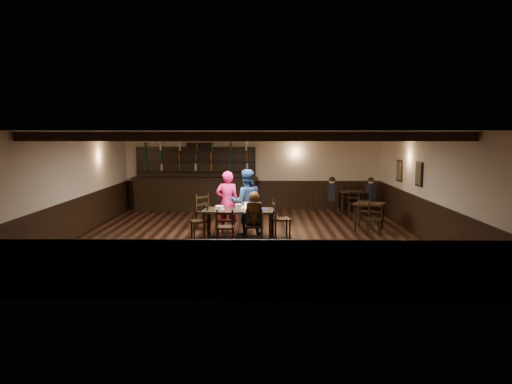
{
  "coord_description": "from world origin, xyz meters",
  "views": [
    {
      "loc": [
        0.35,
        -12.65,
        2.64
      ],
      "look_at": [
        0.18,
        0.2,
        1.15
      ],
      "focal_mm": 35.0,
      "sensor_mm": 36.0,
      "label": 1
    }
  ],
  "objects_px": {
    "woman_pink": "(227,202)",
    "cake": "(219,208)",
    "dining_table": "(239,212)",
    "man_blue": "(246,202)",
    "bar_counter": "(196,189)",
    "chair_near_left": "(225,225)",
    "chair_near_right": "(254,224)"
  },
  "relations": [
    {
      "from": "dining_table",
      "to": "chair_near_left",
      "type": "distance_m",
      "value": 0.94
    },
    {
      "from": "chair_near_right",
      "to": "cake",
      "type": "distance_m",
      "value": 1.24
    },
    {
      "from": "man_blue",
      "to": "bar_counter",
      "type": "height_order",
      "value": "bar_counter"
    },
    {
      "from": "woman_pink",
      "to": "dining_table",
      "type": "bearing_deg",
      "value": 111.76
    },
    {
      "from": "dining_table",
      "to": "cake",
      "type": "height_order",
      "value": "cake"
    },
    {
      "from": "dining_table",
      "to": "bar_counter",
      "type": "distance_m",
      "value": 5.23
    },
    {
      "from": "chair_near_right",
      "to": "bar_counter",
      "type": "height_order",
      "value": "bar_counter"
    },
    {
      "from": "chair_near_left",
      "to": "woman_pink",
      "type": "relative_size",
      "value": 0.53
    },
    {
      "from": "dining_table",
      "to": "woman_pink",
      "type": "xyz_separation_m",
      "value": [
        -0.34,
        0.73,
        0.15
      ]
    },
    {
      "from": "dining_table",
      "to": "bar_counter",
      "type": "height_order",
      "value": "bar_counter"
    },
    {
      "from": "dining_table",
      "to": "cake",
      "type": "xyz_separation_m",
      "value": [
        -0.5,
        0.07,
        0.11
      ]
    },
    {
      "from": "chair_near_left",
      "to": "cake",
      "type": "relative_size",
      "value": 3.35
    },
    {
      "from": "cake",
      "to": "bar_counter",
      "type": "xyz_separation_m",
      "value": [
        -1.26,
        4.86,
        -0.06
      ]
    },
    {
      "from": "woman_pink",
      "to": "man_blue",
      "type": "relative_size",
      "value": 0.97
    },
    {
      "from": "man_blue",
      "to": "cake",
      "type": "height_order",
      "value": "man_blue"
    },
    {
      "from": "dining_table",
      "to": "woman_pink",
      "type": "height_order",
      "value": "woman_pink"
    },
    {
      "from": "woman_pink",
      "to": "chair_near_left",
      "type": "bearing_deg",
      "value": 88.96
    },
    {
      "from": "woman_pink",
      "to": "cake",
      "type": "height_order",
      "value": "woman_pink"
    },
    {
      "from": "man_blue",
      "to": "cake",
      "type": "xyz_separation_m",
      "value": [
        -0.67,
        -0.49,
        -0.07
      ]
    },
    {
      "from": "chair_near_left",
      "to": "bar_counter",
      "type": "height_order",
      "value": "bar_counter"
    },
    {
      "from": "cake",
      "to": "woman_pink",
      "type": "bearing_deg",
      "value": 76.56
    },
    {
      "from": "dining_table",
      "to": "cake",
      "type": "distance_m",
      "value": 0.51
    },
    {
      "from": "woman_pink",
      "to": "bar_counter",
      "type": "bearing_deg",
      "value": -74.35
    },
    {
      "from": "dining_table",
      "to": "chair_near_right",
      "type": "xyz_separation_m",
      "value": [
        0.41,
        -0.75,
        -0.16
      ]
    },
    {
      "from": "cake",
      "to": "chair_near_left",
      "type": "bearing_deg",
      "value": -77.15
    },
    {
      "from": "dining_table",
      "to": "bar_counter",
      "type": "bearing_deg",
      "value": 109.63
    },
    {
      "from": "chair_near_left",
      "to": "chair_near_right",
      "type": "height_order",
      "value": "same"
    },
    {
      "from": "chair_near_right",
      "to": "woman_pink",
      "type": "bearing_deg",
      "value": 116.68
    },
    {
      "from": "chair_near_right",
      "to": "woman_pink",
      "type": "distance_m",
      "value": 1.68
    },
    {
      "from": "dining_table",
      "to": "chair_near_right",
      "type": "relative_size",
      "value": 2.01
    },
    {
      "from": "chair_near_left",
      "to": "woman_pink",
      "type": "height_order",
      "value": "woman_pink"
    },
    {
      "from": "chair_near_left",
      "to": "man_blue",
      "type": "distance_m",
      "value": 1.54
    }
  ]
}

